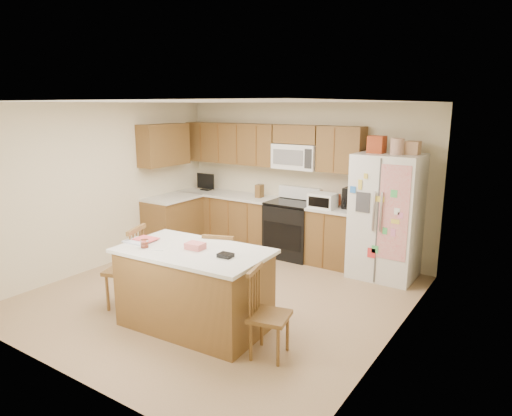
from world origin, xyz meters
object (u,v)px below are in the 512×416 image
Objects in this scene: stove at (292,228)px; windsor_chair_left at (127,269)px; island at (194,288)px; windsor_chair_right at (267,315)px; windsor_chair_back at (222,272)px; refrigerator at (386,215)px.

stove reaches higher than windsor_chair_left.
island is 1.91× the size of windsor_chair_right.
windsor_chair_left reaches higher than island.
windsor_chair_back is at bearing 96.56° from island.
stove is at bearing 95.99° from island.
windsor_chair_back is (-1.35, -2.12, -0.47)m from refrigerator.
island is 1.69× the size of windsor_chair_left.
windsor_chair_left is 2.05m from windsor_chair_right.
windsor_chair_right is (1.31, -2.85, -0.04)m from stove.
refrigerator reaches higher than island.
windsor_chair_back is (0.96, 0.65, -0.04)m from windsor_chair_left.
stove is 1.18× the size of windsor_chair_back.
island is at bearing 175.70° from windsor_chair_right.
stove is 1.24× the size of windsor_chair_right.
stove is at bearing 75.39° from windsor_chair_left.
stove is at bearing 114.61° from windsor_chair_right.
windsor_chair_right is (2.04, -0.02, -0.06)m from windsor_chair_left.
island is 1.02m from windsor_chair_right.
windsor_chair_left is at bearing -176.68° from island.
refrigerator reaches higher than stove.
windsor_chair_back is 1.27m from windsor_chair_right.
island is at bearing -84.01° from stove.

